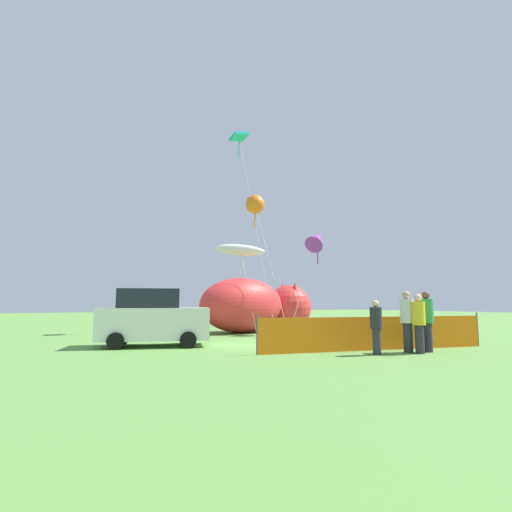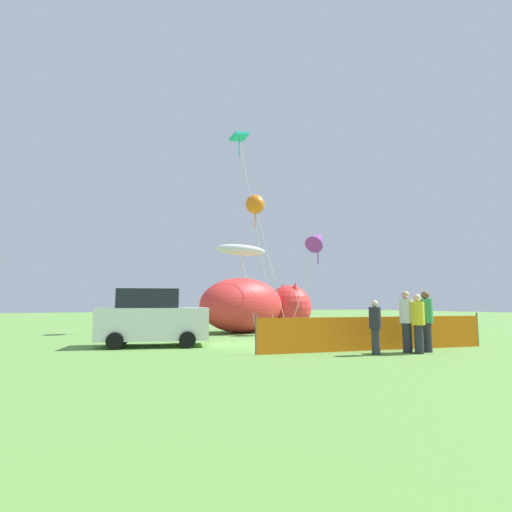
{
  "view_description": "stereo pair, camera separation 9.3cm",
  "coord_description": "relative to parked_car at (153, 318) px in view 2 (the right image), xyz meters",
  "views": [
    {
      "loc": [
        -8.71,
        -12.82,
        1.54
      ],
      "look_at": [
        0.72,
        3.8,
        3.8
      ],
      "focal_mm": 28.0,
      "sensor_mm": 36.0,
      "label": 1
    },
    {
      "loc": [
        -8.63,
        -12.86,
        1.54
      ],
      "look_at": [
        0.72,
        3.8,
        3.8
      ],
      "focal_mm": 28.0,
      "sensor_mm": 36.0,
      "label": 2
    }
  ],
  "objects": [
    {
      "name": "ground_plane",
      "position": [
        4.74,
        -1.7,
        -0.99
      ],
      "size": [
        120.0,
        120.0,
        0.0
      ],
      "primitive_type": "plane",
      "color": "#609342"
    },
    {
      "name": "parked_car",
      "position": [
        0.0,
        0.0,
        0.0
      ],
      "size": [
        4.22,
        2.97,
        2.05
      ],
      "rotation": [
        0.0,
        0.0,
        -0.33
      ],
      "color": "white",
      "rests_on": "ground"
    },
    {
      "name": "folding_chair",
      "position": [
        7.99,
        -2.11,
        -0.47
      ],
      "size": [
        0.7,
        0.7,
        0.89
      ],
      "rotation": [
        0.0,
        0.0,
        -0.6
      ],
      "color": "#1959A5",
      "rests_on": "ground"
    },
    {
      "name": "inflatable_cat",
      "position": [
        6.7,
        4.35,
        0.33
      ],
      "size": [
        7.18,
        3.5,
        2.87
      ],
      "rotation": [
        0.0,
        0.0,
        0.14
      ],
      "color": "red",
      "rests_on": "ground"
    },
    {
      "name": "safety_fence",
      "position": [
        6.13,
        -4.86,
        -0.45
      ],
      "size": [
        8.19,
        1.86,
        1.2
      ],
      "rotation": [
        0.0,
        0.0,
        -0.22
      ],
      "color": "orange",
      "rests_on": "ground"
    },
    {
      "name": "spectator_in_black_shirt",
      "position": [
        5.18,
        -5.73,
        -0.11
      ],
      "size": [
        0.35,
        0.35,
        1.63
      ],
      "color": "#2D2D38",
      "rests_on": "ground"
    },
    {
      "name": "spectator_in_yellow_shirt",
      "position": [
        7.14,
        -6.0,
        0.05
      ],
      "size": [
        0.42,
        0.42,
        1.92
      ],
      "color": "#2D2D38",
      "rests_on": "ground"
    },
    {
      "name": "spectator_in_blue_shirt",
      "position": [
        6.58,
        -6.14,
        -0.0
      ],
      "size": [
        0.4,
        0.4,
        1.82
      ],
      "color": "#2D2D38",
      "rests_on": "ground"
    },
    {
      "name": "spectator_in_green_shirt",
      "position": [
        6.49,
        -5.77,
        0.05
      ],
      "size": [
        0.42,
        0.42,
        1.92
      ],
      "color": "#2D2D38",
      "rests_on": "ground"
    },
    {
      "name": "kite_teal_diamond",
      "position": [
        6.13,
        5.18,
        9.87
      ],
      "size": [
        1.46,
        2.78,
        11.36
      ],
      "color": "silver",
      "rests_on": "ground"
    },
    {
      "name": "kite_purple_delta",
      "position": [
        8.92,
        1.73,
        3.84
      ],
      "size": [
        2.76,
        1.56,
        5.59
      ],
      "color": "silver",
      "rests_on": "ground"
    },
    {
      "name": "kite_white_ghost",
      "position": [
        6.1,
        5.0,
        3.48
      ],
      "size": [
        2.75,
        3.84,
        4.97
      ],
      "color": "silver",
      "rests_on": "ground"
    },
    {
      "name": "kite_orange_flower",
      "position": [
        6.35,
        3.77,
        5.82
      ],
      "size": [
        1.03,
        3.15,
        7.35
      ],
      "color": "silver",
      "rests_on": "ground"
    }
  ]
}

